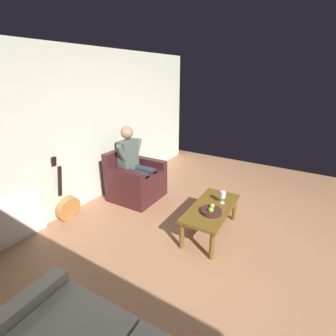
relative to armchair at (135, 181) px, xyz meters
The scene contains 9 objects.
ground_plane 2.21m from the armchair, 79.04° to the left, with size 6.86×6.86×0.00m, color #AC7652.
wall_back 1.21m from the armchair, 56.41° to the right, with size 6.12×0.06×2.53m, color silver.
armchair is the anchor object (origin of this frame).
person_seated 0.38m from the armchair, 88.67° to the right, with size 0.64×0.63×1.30m.
coffee_table 1.61m from the armchair, 79.26° to the left, with size 1.11×0.55×0.42m.
guitar 1.21m from the armchair, 20.57° to the right, with size 0.39×0.28×1.00m.
radiator 1.88m from the armchair, 17.28° to the right, with size 0.68×0.06×0.59m, color white.
wine_glass_near 1.69m from the armchair, 85.95° to the left, with size 0.08×0.08×0.18m.
fruit_bowl 1.71m from the armchair, 74.60° to the left, with size 0.27×0.27×0.11m.
Camera 1 is at (2.71, 0.48, 2.13)m, focal length 26.27 mm.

